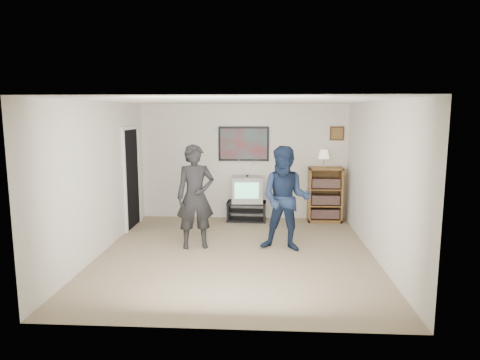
# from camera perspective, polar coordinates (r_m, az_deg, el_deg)

# --- Properties ---
(room_shell) EXTENTS (4.51, 5.00, 2.51)m
(room_shell) POSITION_cam_1_polar(r_m,az_deg,el_deg) (7.24, -0.33, 0.47)
(room_shell) COLOR #736549
(room_shell) RESTS_ON ground
(media_stand) EXTENTS (0.85, 0.50, 0.42)m
(media_stand) POSITION_cam_1_polar(r_m,az_deg,el_deg) (9.28, 0.88, -4.17)
(media_stand) COLOR black
(media_stand) RESTS_ON room_shell
(crt_television) EXTENTS (0.68, 0.58, 0.55)m
(crt_television) POSITION_cam_1_polar(r_m,az_deg,el_deg) (9.19, 0.97, -1.23)
(crt_television) COLOR #9B9C97
(crt_television) RESTS_ON media_stand
(bookshelf) EXTENTS (0.71, 0.41, 1.17)m
(bookshelf) POSITION_cam_1_polar(r_m,az_deg,el_deg) (9.34, 11.25, -1.91)
(bookshelf) COLOR brown
(bookshelf) RESTS_ON room_shell
(table_lamp) EXTENTS (0.24, 0.24, 0.38)m
(table_lamp) POSITION_cam_1_polar(r_m,az_deg,el_deg) (9.18, 11.11, 2.81)
(table_lamp) COLOR beige
(table_lamp) RESTS_ON bookshelf
(person_tall) EXTENTS (0.74, 0.59, 1.79)m
(person_tall) POSITION_cam_1_polar(r_m,az_deg,el_deg) (7.37, -5.96, -2.24)
(person_tall) COLOR black
(person_tall) RESTS_ON room_shell
(person_short) EXTENTS (0.98, 0.83, 1.78)m
(person_short) POSITION_cam_1_polar(r_m,az_deg,el_deg) (7.23, 6.10, -2.52)
(person_short) COLOR #16223C
(person_short) RESTS_ON room_shell
(controller_left) EXTENTS (0.05, 0.13, 0.04)m
(controller_left) POSITION_cam_1_polar(r_m,az_deg,el_deg) (7.52, -5.77, 0.43)
(controller_left) COLOR white
(controller_left) RESTS_ON person_tall
(controller_right) EXTENTS (0.04, 0.11, 0.03)m
(controller_right) POSITION_cam_1_polar(r_m,az_deg,el_deg) (7.45, 5.60, -0.99)
(controller_right) COLOR white
(controller_right) RESTS_ON person_short
(poster) EXTENTS (1.10, 0.03, 0.75)m
(poster) POSITION_cam_1_polar(r_m,az_deg,el_deg) (9.31, 0.49, 4.85)
(poster) COLOR black
(poster) RESTS_ON room_shell
(air_vent) EXTENTS (0.28, 0.02, 0.14)m
(air_vent) POSITION_cam_1_polar(r_m,az_deg,el_deg) (9.34, -2.90, 6.69)
(air_vent) COLOR white
(air_vent) RESTS_ON room_shell
(small_picture) EXTENTS (0.30, 0.03, 0.30)m
(small_picture) POSITION_cam_1_polar(r_m,az_deg,el_deg) (9.42, 12.81, 6.07)
(small_picture) COLOR black
(small_picture) RESTS_ON room_shell
(doorway) EXTENTS (0.03, 0.85, 2.00)m
(doorway) POSITION_cam_1_polar(r_m,az_deg,el_deg) (8.92, -14.29, 0.18)
(doorway) COLOR black
(doorway) RESTS_ON room_shell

